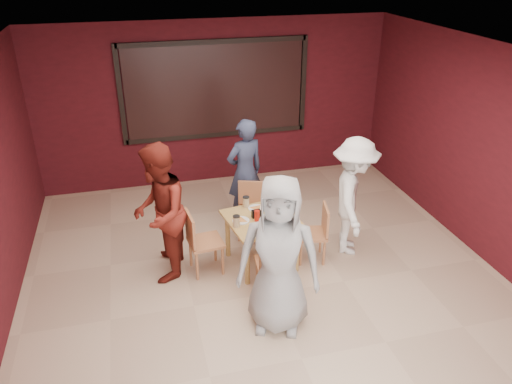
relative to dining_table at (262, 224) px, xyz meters
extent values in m
plane|color=tan|center=(-0.05, -0.67, -0.61)|extent=(7.00, 7.00, 0.00)
cube|color=black|center=(-0.05, 2.78, 1.04)|extent=(3.00, 0.02, 1.50)
cube|color=tan|center=(0.00, 0.00, 0.06)|extent=(0.99, 0.99, 0.04)
cylinder|color=tan|center=(-0.39, 0.29, -0.28)|extent=(0.06, 0.06, 0.65)
cylinder|color=tan|center=(0.29, 0.40, -0.28)|extent=(0.06, 0.06, 0.65)
cylinder|color=tan|center=(-0.29, -0.40, -0.28)|extent=(0.06, 0.06, 0.65)
cylinder|color=tan|center=(0.40, -0.29, -0.28)|extent=(0.06, 0.06, 0.65)
cylinder|color=silver|center=(0.00, -0.27, 0.08)|extent=(0.22, 0.22, 0.01)
cone|color=gold|center=(0.00, -0.27, 0.10)|extent=(0.20, 0.20, 0.02)
cylinder|color=beige|center=(0.12, -0.36, 0.15)|extent=(0.09, 0.09, 0.14)
cylinder|color=black|center=(0.12, -0.36, 0.22)|extent=(0.09, 0.09, 0.01)
cylinder|color=silver|center=(0.00, 0.27, 0.08)|extent=(0.22, 0.22, 0.01)
cone|color=gold|center=(0.00, 0.27, 0.10)|extent=(0.20, 0.20, 0.02)
cylinder|color=beige|center=(-0.12, 0.36, 0.15)|extent=(0.09, 0.09, 0.14)
cylinder|color=black|center=(-0.12, 0.36, 0.22)|extent=(0.09, 0.09, 0.01)
cylinder|color=silver|center=(-0.27, 0.00, 0.08)|extent=(0.22, 0.22, 0.01)
cone|color=gold|center=(-0.27, 0.00, 0.10)|extent=(0.20, 0.20, 0.02)
cylinder|color=beige|center=(-0.36, -0.12, 0.15)|extent=(0.09, 0.09, 0.14)
cylinder|color=black|center=(-0.36, -0.12, 0.22)|extent=(0.09, 0.09, 0.01)
cylinder|color=silver|center=(0.28, 0.00, 0.08)|extent=(0.22, 0.22, 0.01)
cone|color=gold|center=(0.28, 0.00, 0.10)|extent=(0.20, 0.20, 0.02)
cylinder|color=beige|center=(0.36, 0.12, 0.15)|extent=(0.09, 0.09, 0.14)
cylinder|color=black|center=(0.36, 0.12, 0.22)|extent=(0.09, 0.09, 0.01)
cylinder|color=silver|center=(0.07, -0.03, 0.13)|extent=(0.06, 0.06, 0.10)
cylinder|color=silver|center=(0.02, -0.07, 0.12)|extent=(0.05, 0.05, 0.08)
cylinder|color=#AA170C|center=(-0.07, -0.05, 0.15)|extent=(0.07, 0.07, 0.15)
cube|color=black|center=(-0.06, 0.05, 0.13)|extent=(0.12, 0.07, 0.10)
cube|color=#B97647|center=(-0.03, -0.61, -0.21)|extent=(0.42, 0.42, 0.04)
cylinder|color=#B97647|center=(0.14, -0.47, -0.42)|extent=(0.03, 0.03, 0.38)
cylinder|color=#B97647|center=(-0.17, -0.44, -0.42)|extent=(0.03, 0.03, 0.38)
cylinder|color=#B97647|center=(0.12, -0.78, -0.42)|extent=(0.03, 0.03, 0.38)
cylinder|color=#B97647|center=(-0.20, -0.76, -0.42)|extent=(0.03, 0.03, 0.38)
cube|color=#B97647|center=(-0.04, -0.79, 0.02)|extent=(0.39, 0.06, 0.37)
cube|color=#B97647|center=(0.03, 0.71, -0.21)|extent=(0.49, 0.49, 0.04)
cylinder|color=#B97647|center=(-0.16, 0.61, -0.42)|extent=(0.03, 0.03, 0.38)
cylinder|color=#B97647|center=(0.13, 0.51, -0.42)|extent=(0.03, 0.03, 0.38)
cylinder|color=#B97647|center=(-0.07, 0.91, -0.42)|extent=(0.03, 0.03, 0.38)
cylinder|color=#B97647|center=(0.23, 0.81, -0.42)|extent=(0.03, 0.03, 0.38)
cube|color=#B97647|center=(0.09, 0.88, 0.01)|extent=(0.38, 0.15, 0.37)
cube|color=#B97647|center=(-0.73, 0.02, -0.18)|extent=(0.46, 0.46, 0.04)
cylinder|color=#B97647|center=(-0.55, -0.13, -0.40)|extent=(0.04, 0.04, 0.41)
cylinder|color=#B97647|center=(-0.58, 0.21, -0.40)|extent=(0.04, 0.04, 0.41)
cylinder|color=#B97647|center=(-0.89, -0.16, -0.40)|extent=(0.04, 0.04, 0.41)
cylinder|color=#B97647|center=(-0.92, 0.17, -0.40)|extent=(0.04, 0.04, 0.41)
cube|color=#B97647|center=(-0.92, 0.00, 0.06)|extent=(0.08, 0.42, 0.40)
cube|color=#B97647|center=(0.67, -0.07, -0.22)|extent=(0.46, 0.46, 0.04)
cylinder|color=#B97647|center=(0.55, 0.11, -0.42)|extent=(0.03, 0.03, 0.37)
cylinder|color=#B97647|center=(0.49, -0.19, -0.42)|extent=(0.03, 0.03, 0.37)
cylinder|color=#B97647|center=(0.86, 0.04, -0.42)|extent=(0.03, 0.03, 0.37)
cylinder|color=#B97647|center=(0.79, -0.26, -0.42)|extent=(0.03, 0.03, 0.37)
cube|color=#B97647|center=(0.84, -0.11, 0.00)|extent=(0.11, 0.38, 0.36)
imported|color=#999999|center=(-0.14, -1.20, 0.30)|extent=(1.04, 0.86, 1.82)
imported|color=#323B59|center=(0.07, 1.19, 0.21)|extent=(0.69, 0.55, 1.64)
imported|color=maroon|center=(-1.28, 0.09, 0.28)|extent=(0.83, 0.98, 1.78)
imported|color=white|center=(1.28, 0.02, 0.22)|extent=(0.96, 1.22, 1.65)
camera|label=1|loc=(-1.48, -5.40, 3.24)|focal=35.00mm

